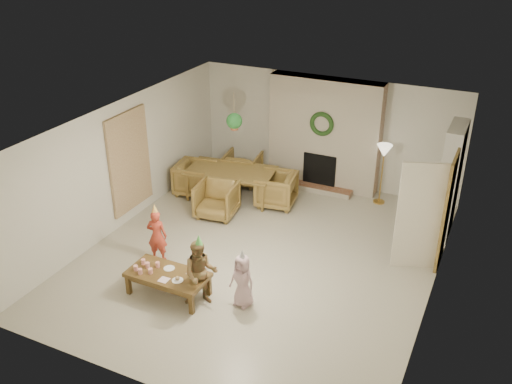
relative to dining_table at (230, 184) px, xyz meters
The scene contains 56 objects.
floor 2.42m from the dining_table, 48.65° to the right, with size 7.00×7.00×0.00m, color #B7B29E.
ceiling 3.23m from the dining_table, 48.65° to the right, with size 7.00×7.00×0.00m, color white.
wall_back 2.50m from the dining_table, 47.08° to the left, with size 7.00×7.00×0.00m, color silver.
wall_front 5.61m from the dining_table, 73.37° to the right, with size 7.00×7.00×0.00m, color silver.
wall_left 2.47m from the dining_table, 128.25° to the right, with size 7.00×7.00×0.00m, color silver.
wall_right 5.01m from the dining_table, 21.42° to the right, with size 7.00×7.00×0.00m, color silver.
fireplace_mass 2.37m from the dining_table, 43.51° to the left, with size 2.50×0.40×2.50m, color #512515.
fireplace_hearth 1.98m from the dining_table, 36.05° to the left, with size 1.60×0.30×0.12m, color brown.
fireplace_firebox 2.07m from the dining_table, 39.88° to the left, with size 0.75×0.12×0.75m, color black.
fireplace_wreath 2.37m from the dining_table, 38.79° to the left, with size 0.54×0.54×0.10m, color #1A3C16.
floor_lamp_base 3.25m from the dining_table, 21.84° to the left, with size 0.25×0.25×0.03m, color gold.
floor_lamp_post 3.24m from the dining_table, 21.84° to the left, with size 0.03×0.03×1.20m, color gold.
floor_lamp_shade 3.35m from the dining_table, 21.84° to the left, with size 0.32×0.32×0.27m, color beige.
bookshelf_carcass 4.52m from the dining_table, ahead, with size 0.30×1.00×2.20m, color white.
bookshelf_shelf_a 4.43m from the dining_table, ahead, with size 0.30×0.92×0.03m, color white.
bookshelf_shelf_b 4.46m from the dining_table, ahead, with size 0.30×0.92×0.03m, color white.
bookshelf_shelf_c 4.53m from the dining_table, ahead, with size 0.30×0.92×0.03m, color white.
bookshelf_shelf_d 4.62m from the dining_table, ahead, with size 0.30×0.92×0.03m, color white.
books_row_lower 4.40m from the dining_table, ahead, with size 0.20×0.40×0.24m, color #A6451E.
books_row_mid 4.47m from the dining_table, ahead, with size 0.20×0.44×0.24m, color #244F85.
books_row_upper 4.52m from the dining_table, ahead, with size 0.20×0.36×0.22m, color gold.
door_frame 4.63m from the dining_table, ahead, with size 0.05×0.86×2.04m, color olive.
door_leaf 4.33m from the dining_table, 13.22° to the right, with size 0.05×0.80×2.00m, color beige.
curtain_panel 2.30m from the dining_table, 130.76° to the right, with size 0.06×1.20×2.00m, color #C3B28A.
dining_table is the anchor object (origin of this frame).
dining_chair_near 0.83m from the dining_table, 82.09° to the right, with size 0.78×0.80×0.73m, color olive.
dining_chair_far 0.83m from the dining_table, 97.91° to the left, with size 0.78×0.80×0.73m, color olive.
dining_chair_left 0.83m from the dining_table, behind, with size 0.78×0.80×0.73m, color olive.
dining_chair_right 1.03m from the dining_table, ahead, with size 0.78×0.80×0.73m, color olive.
hanging_plant_cord 1.87m from the dining_table, 46.52° to the right, with size 0.01×0.01×0.70m, color tan.
hanging_plant_pot 1.53m from the dining_table, 46.52° to the right, with size 0.16×0.16×0.12m, color brown.
hanging_plant_foliage 1.64m from the dining_table, 46.52° to the right, with size 0.32×0.32×0.32m, color #1B5223.
coffee_table_top 3.57m from the dining_table, 78.69° to the right, with size 1.32×0.66×0.06m, color brown.
coffee_table_apron 3.57m from the dining_table, 78.69° to the right, with size 1.22×0.56×0.08m, color brown.
coffee_leg_fl 3.77m from the dining_table, 88.50° to the right, with size 0.07×0.07×0.35m, color brown.
coffee_leg_fr 3.99m from the dining_table, 70.98° to the right, with size 0.07×0.07×0.35m, color brown.
coffee_leg_bl 3.24m from the dining_table, 88.23° to the right, with size 0.07×0.07×0.35m, color brown.
coffee_leg_br 3.49m from the dining_table, 68.07° to the right, with size 0.07×0.07×0.35m, color brown.
cup_a 3.66m from the dining_table, 87.01° to the right, with size 0.07×0.07×0.09m, color white.
cup_b 3.46m from the dining_table, 86.83° to the right, with size 0.07×0.07×0.09m, color white.
cup_c 3.72m from the dining_table, 85.17° to the right, with size 0.07×0.07×0.09m, color white.
cup_d 3.52m from the dining_table, 84.89° to the right, with size 0.07×0.07×0.09m, color white.
cup_e 3.65m from the dining_table, 82.83° to the right, with size 0.07×0.07×0.09m, color white.
cup_f 3.45m from the dining_table, 82.41° to the right, with size 0.07×0.07×0.09m, color white.
plate_a 3.44m from the dining_table, 79.12° to the right, with size 0.18×0.18×0.01m, color white.
plate_b 3.73m from the dining_table, 75.16° to the right, with size 0.18×0.18×0.01m, color white.
plate_c 3.59m from the dining_table, 71.19° to the right, with size 0.18×0.18×0.01m, color white.
food_scoop 3.73m from the dining_table, 75.16° to the right, with size 0.07×0.07×0.07m, color tan.
napkin_left 3.76m from the dining_table, 78.48° to the right, with size 0.15×0.15×0.01m, color #FFBBD5.
napkin_right 3.48m from the dining_table, 72.34° to the right, with size 0.15×0.15×0.01m, color #FFBBD5.
child_red 2.72m from the dining_table, 90.71° to the right, with size 0.36×0.24×1.00m, color #C03C29.
party_hat_red 2.81m from the dining_table, 90.71° to the right, with size 0.14×0.14×0.19m, color #F5FF54.
child_plaid 3.71m from the dining_table, 69.43° to the right, with size 0.55×0.43×1.13m, color #9A402A.
party_hat_plaid 3.79m from the dining_table, 69.43° to the right, with size 0.13×0.13×0.18m, color #55B24C.
child_pink 3.76m from the dining_table, 59.31° to the right, with size 0.44×0.29×0.91m, color #CFA5AF.
party_hat_pink 3.80m from the dining_table, 59.31° to the right, with size 0.12×0.12×0.16m, color #B5B4BC.
Camera 1 is at (3.61, -7.84, 5.59)m, focal length 39.16 mm.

